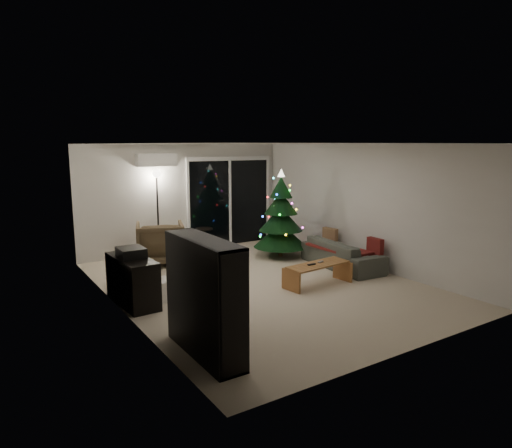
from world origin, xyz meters
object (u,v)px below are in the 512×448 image
at_px(coffee_table, 318,275).
at_px(christmas_tree, 281,213).
at_px(media_cabinet, 133,281).
at_px(armchair, 160,243).
at_px(bookshelf, 191,300).
at_px(sofa, 342,254).

xyz_separation_m(coffee_table, christmas_tree, (0.71, 2.12, 0.78)).
xyz_separation_m(media_cabinet, armchair, (1.27, 2.10, 0.07)).
xyz_separation_m(bookshelf, sofa, (4.30, 2.03, -0.43)).
height_order(sofa, coffee_table, sofa).
xyz_separation_m(bookshelf, coffee_table, (3.08, 1.35, -0.51)).
xyz_separation_m(media_cabinet, christmas_tree, (3.78, 1.27, 0.60)).
relative_size(bookshelf, coffee_table, 1.13).
bearing_deg(bookshelf, christmas_tree, 45.87).
bearing_deg(coffee_table, media_cabinet, 158.68).
bearing_deg(christmas_tree, armchair, 161.74).
bearing_deg(christmas_tree, bookshelf, -137.51).
bearing_deg(bookshelf, media_cabinet, 93.37).
relative_size(armchair, christmas_tree, 0.50).
xyz_separation_m(bookshelf, armchair, (1.27, 4.30, -0.26)).
distance_m(armchair, christmas_tree, 2.70).
distance_m(sofa, christmas_tree, 1.68).
bearing_deg(armchair, sofa, 162.48).
relative_size(armchair, sofa, 0.51).
relative_size(media_cabinet, sofa, 0.62).
height_order(bookshelf, media_cabinet, bookshelf).
distance_m(bookshelf, media_cabinet, 2.22).
height_order(bookshelf, sofa, bookshelf).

